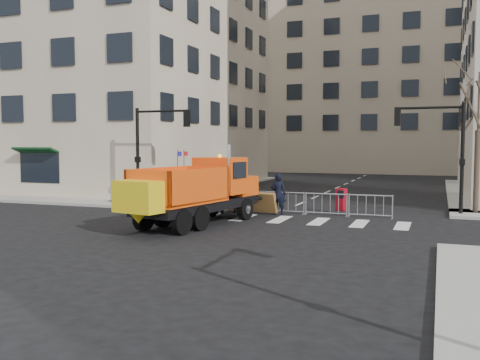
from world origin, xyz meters
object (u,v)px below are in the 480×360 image
at_px(cop_c, 220,195).
at_px(newspaper_box, 341,200).
at_px(worker, 182,189).
at_px(cop_a, 278,194).
at_px(cop_b, 237,195).
at_px(plow_truck, 195,190).

distance_m(cop_c, newspaper_box, 6.02).
relative_size(cop_c, worker, 0.94).
bearing_deg(cop_a, cop_b, -3.92).
xyz_separation_m(plow_truck, cop_b, (0.21, 4.49, -0.61)).
bearing_deg(cop_c, plow_truck, 56.61).
distance_m(cop_a, worker, 5.18).
xyz_separation_m(cop_a, newspaper_box, (2.81, 1.56, -0.32)).
xyz_separation_m(cop_b, worker, (-3.04, -0.11, 0.21)).
relative_size(plow_truck, cop_c, 4.99).
bearing_deg(cop_c, cop_b, -175.92).
relative_size(cop_b, cop_c, 1.00).
xyz_separation_m(cop_b, cop_c, (-0.65, -0.63, 0.00)).
bearing_deg(plow_truck, cop_b, 8.20).
distance_m(plow_truck, cop_b, 4.53).
bearing_deg(worker, newspaper_box, -32.46).
bearing_deg(plow_truck, cop_c, 17.41).
height_order(cop_b, worker, worker).
height_order(plow_truck, cop_b, plow_truck).
distance_m(cop_a, cop_b, 2.15).
height_order(cop_a, worker, worker).
height_order(plow_truck, worker, plow_truck).
distance_m(plow_truck, cop_c, 3.93).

